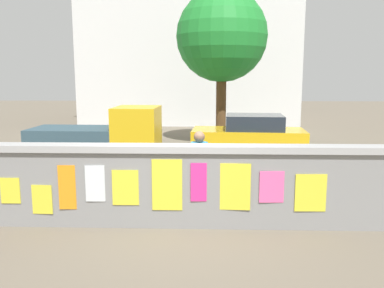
# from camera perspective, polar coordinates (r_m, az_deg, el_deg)

# --- Properties ---
(ground) EXTENTS (60.00, 60.00, 0.00)m
(ground) POSITION_cam_1_polar(r_m,az_deg,el_deg) (15.32, 0.24, -0.67)
(ground) COLOR #6B6051
(poster_wall) EXTENTS (8.12, 0.42, 1.49)m
(poster_wall) POSITION_cam_1_polar(r_m,az_deg,el_deg) (7.35, -1.71, -5.72)
(poster_wall) COLOR gray
(poster_wall) RESTS_ON ground
(auto_rickshaw_truck) EXTENTS (3.64, 1.60, 1.85)m
(auto_rickshaw_truck) POSITION_cam_1_polar(r_m,az_deg,el_deg) (11.84, -12.35, 0.52)
(auto_rickshaw_truck) COLOR black
(auto_rickshaw_truck) RESTS_ON ground
(car_parked) EXTENTS (3.90, 1.94, 1.40)m
(car_parked) POSITION_cam_1_polar(r_m,az_deg,el_deg) (14.09, 8.07, 1.35)
(car_parked) COLOR black
(car_parked) RESTS_ON ground
(motorcycle) EXTENTS (1.90, 0.56, 0.87)m
(motorcycle) POSITION_cam_1_polar(r_m,az_deg,el_deg) (9.58, 9.44, -4.14)
(motorcycle) COLOR black
(motorcycle) RESTS_ON ground
(bicycle_far) EXTENTS (1.67, 0.55, 0.95)m
(bicycle_far) POSITION_cam_1_polar(r_m,az_deg,el_deg) (8.58, -9.33, -6.42)
(bicycle_far) COLOR black
(bicycle_far) RESTS_ON ground
(person_walking) EXTENTS (0.48, 0.48, 1.62)m
(person_walking) POSITION_cam_1_polar(r_m,az_deg,el_deg) (8.15, 1.01, -2.63)
(person_walking) COLOR #BF6626
(person_walking) RESTS_ON ground
(tree_roadside) EXTENTS (3.52, 3.52, 5.98)m
(tree_roadside) POSITION_cam_1_polar(r_m,az_deg,el_deg) (16.27, 4.18, 14.71)
(tree_roadside) COLOR brown
(tree_roadside) RESTS_ON ground
(building_background) EXTENTS (12.39, 7.25, 8.69)m
(building_background) POSITION_cam_1_polar(r_m,az_deg,el_deg) (25.44, -0.25, 13.21)
(building_background) COLOR silver
(building_background) RESTS_ON ground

